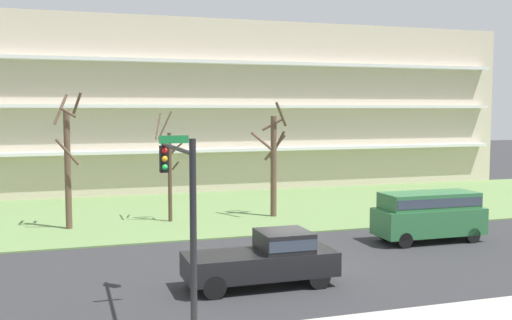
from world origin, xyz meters
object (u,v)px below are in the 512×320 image
object	(u,v)px
van_green_center_left	(429,213)
traffic_signal_mast	(180,195)
tree_far_left	(68,162)
tree_left	(169,169)
tree_center	(273,160)
pickup_black_near_left	(267,258)

from	to	relation	value
van_green_center_left	traffic_signal_mast	distance (m)	15.35
tree_far_left	traffic_signal_mast	world-z (taller)	tree_far_left
tree_far_left	traffic_signal_mast	size ratio (longest dim) A/B	1.30
tree_left	van_green_center_left	xyz separation A→B (m)	(10.95, -8.55, -1.61)
van_green_center_left	tree_left	bearing A→B (deg)	-37.56
tree_far_left	tree_center	size ratio (longest dim) A/B	1.07
van_green_center_left	traffic_signal_mast	bearing A→B (deg)	29.20
tree_far_left	tree_left	size ratio (longest dim) A/B	1.16
pickup_black_near_left	tree_far_left	bearing A→B (deg)	117.57
pickup_black_near_left	traffic_signal_mast	size ratio (longest dim) A/B	0.98
pickup_black_near_left	van_green_center_left	size ratio (longest dim) A/B	1.04
tree_center	pickup_black_near_left	size ratio (longest dim) A/B	1.25
tree_left	van_green_center_left	world-z (taller)	tree_left
traffic_signal_mast	van_green_center_left	bearing A→B (deg)	28.75
tree_center	tree_left	bearing A→B (deg)	177.73
pickup_black_near_left	van_green_center_left	distance (m)	10.69
tree_far_left	traffic_signal_mast	xyz separation A→B (m)	(3.00, -15.38, 0.25)
tree_left	van_green_center_left	bearing A→B (deg)	-38.00
tree_center	van_green_center_left	world-z (taller)	tree_center
pickup_black_near_left	van_green_center_left	bearing A→B (deg)	24.81
tree_far_left	tree_center	bearing A→B (deg)	1.15
tree_left	tree_center	world-z (taller)	tree_center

